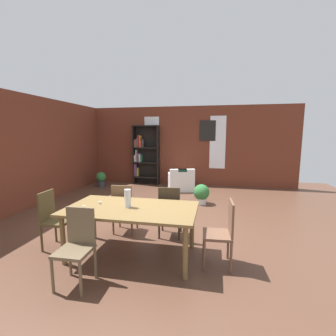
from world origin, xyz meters
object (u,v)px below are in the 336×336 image
(bookshelf_tall, at_px, (144,154))
(dining_chair_near_left, at_px, (77,244))
(vase_on_table, at_px, (128,198))
(dining_table, at_px, (131,212))
(dining_chair_head_right, at_px, (223,231))
(potted_plant_by_shelf, at_px, (201,193))
(potted_plant_corner, at_px, (101,179))
(dining_chair_far_left, at_px, (124,207))
(dining_chair_far_right, at_px, (170,210))
(armchair_white, at_px, (181,182))
(dining_chair_head_left, at_px, (53,217))

(bookshelf_tall, bearing_deg, dining_chair_near_left, -81.01)
(vase_on_table, bearing_deg, dining_chair_near_left, -117.13)
(dining_table, distance_m, dining_chair_head_right, 1.37)
(dining_chair_head_right, xyz_separation_m, potted_plant_by_shelf, (-0.47, 2.94, -0.22))
(dining_chair_near_left, xyz_separation_m, potted_plant_corner, (-2.30, 5.06, -0.23))
(dining_chair_far_left, height_order, dining_chair_far_right, same)
(dining_chair_far_left, relative_size, potted_plant_by_shelf, 1.78)
(dining_chair_far_right, bearing_deg, armchair_white, 95.16)
(dining_chair_far_left, relative_size, dining_chair_far_right, 1.00)
(dining_chair_far_right, height_order, bookshelf_tall, bookshelf_tall)
(dining_table, bearing_deg, bookshelf_tall, 105.08)
(dining_chair_head_right, xyz_separation_m, dining_chair_far_right, (-0.91, 0.76, 0.00))
(armchair_white, xyz_separation_m, potted_plant_by_shelf, (0.77, -1.44, 0.01))
(dining_chair_far_right, relative_size, bookshelf_tall, 0.44)
(dining_chair_head_left, xyz_separation_m, bookshelf_tall, (-0.01, 5.09, 0.62))
(dining_chair_far_left, distance_m, dining_chair_far_right, 0.88)
(dining_chair_head_right, bearing_deg, vase_on_table, -179.81)
(dining_table, bearing_deg, potted_plant_by_shelf, 73.24)
(vase_on_table, height_order, bookshelf_tall, bookshelf_tall)
(dining_chair_near_left, distance_m, potted_plant_corner, 5.57)
(dining_chair_far_right, xyz_separation_m, bookshelf_tall, (-1.82, 4.32, 0.62))
(dining_chair_far_left, bearing_deg, dining_chair_head_left, -140.23)
(bookshelf_tall, bearing_deg, potted_plant_by_shelf, -43.54)
(dining_chair_head_right, distance_m, dining_chair_near_left, 1.96)
(dining_chair_near_left, distance_m, dining_chair_head_left, 1.19)
(dining_chair_near_left, bearing_deg, vase_on_table, 62.87)
(dining_table, height_order, armchair_white, dining_table)
(potted_plant_by_shelf, bearing_deg, dining_chair_head_left, -127.29)
(vase_on_table, distance_m, dining_chair_far_right, 0.99)
(potted_plant_by_shelf, bearing_deg, dining_chair_near_left, -109.75)
(dining_chair_near_left, distance_m, potted_plant_by_shelf, 3.94)
(dining_chair_head_right, height_order, potted_plant_corner, dining_chair_head_right)
(vase_on_table, bearing_deg, dining_chair_far_left, 116.72)
(dining_chair_far_right, xyz_separation_m, armchair_white, (-0.33, 3.62, -0.23))
(dining_chair_head_right, bearing_deg, armchair_white, 105.79)
(dining_chair_near_left, height_order, potted_plant_by_shelf, dining_chair_near_left)
(dining_chair_head_right, bearing_deg, dining_chair_far_right, 140.23)
(dining_chair_head_left, relative_size, armchair_white, 0.95)
(dining_table, bearing_deg, dining_chair_near_left, -120.25)
(dining_chair_head_left, relative_size, bookshelf_tall, 0.44)
(dining_table, relative_size, dining_chair_head_left, 2.07)
(dining_chair_near_left, height_order, potted_plant_corner, dining_chair_near_left)
(dining_chair_near_left, distance_m, armchair_white, 5.18)
(dining_chair_far_right, bearing_deg, dining_chair_head_left, -157.01)
(bookshelf_tall, bearing_deg, vase_on_table, -75.49)
(dining_chair_far_right, bearing_deg, dining_chair_head_right, -39.77)
(dining_table, distance_m, dining_chair_far_left, 0.90)
(potted_plant_by_shelf, distance_m, potted_plant_corner, 3.88)
(potted_plant_by_shelf, bearing_deg, dining_chair_head_right, -80.88)
(dining_table, height_order, potted_plant_corner, dining_table)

